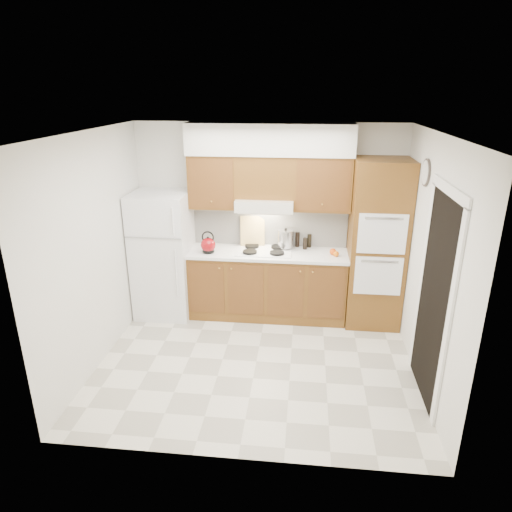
{
  "coord_description": "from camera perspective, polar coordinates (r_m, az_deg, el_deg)",
  "views": [
    {
      "loc": [
        0.49,
        -4.55,
        3.02
      ],
      "look_at": [
        -0.05,
        0.45,
        1.15
      ],
      "focal_mm": 32.0,
      "sensor_mm": 36.0,
      "label": 1
    }
  ],
  "objects": [
    {
      "name": "floor",
      "position": [
        5.48,
        0.05,
        -13.04
      ],
      "size": [
        3.6,
        3.6,
        0.0
      ],
      "primitive_type": "plane",
      "color": "beige",
      "rests_on": "ground"
    },
    {
      "name": "ceiling",
      "position": [
        4.59,
        0.06,
        15.17
      ],
      "size": [
        3.6,
        3.6,
        0.0
      ],
      "primitive_type": "plane",
      "color": "white",
      "rests_on": "wall_back"
    },
    {
      "name": "wall_back",
      "position": [
        6.31,
        1.52,
        4.56
      ],
      "size": [
        3.6,
        0.02,
        2.6
      ],
      "primitive_type": "cube",
      "color": "silver",
      "rests_on": "floor"
    },
    {
      "name": "wall_left",
      "position": [
        5.37,
        -19.4,
        0.54
      ],
      "size": [
        0.02,
        3.0,
        2.6
      ],
      "primitive_type": "cube",
      "color": "silver",
      "rests_on": "floor"
    },
    {
      "name": "wall_right",
      "position": [
        5.03,
        20.88,
        -0.96
      ],
      "size": [
        0.02,
        3.0,
        2.6
      ],
      "primitive_type": "cube",
      "color": "silver",
      "rests_on": "floor"
    },
    {
      "name": "fridge",
      "position": [
        6.37,
        -11.49,
        0.16
      ],
      "size": [
        0.75,
        0.72,
        1.72
      ],
      "primitive_type": "cube",
      "color": "white",
      "rests_on": "floor"
    },
    {
      "name": "base_cabinets",
      "position": [
        6.31,
        1.45,
        -3.63
      ],
      "size": [
        2.11,
        0.6,
        0.9
      ],
      "primitive_type": "cube",
      "color": "brown",
      "rests_on": "floor"
    },
    {
      "name": "countertop",
      "position": [
        6.13,
        1.48,
        0.35
      ],
      "size": [
        2.13,
        0.62,
        0.04
      ],
      "primitive_type": "cube",
      "color": "white",
      "rests_on": "base_cabinets"
    },
    {
      "name": "backsplash",
      "position": [
        6.31,
        1.73,
        3.82
      ],
      "size": [
        2.11,
        0.03,
        0.56
      ],
      "primitive_type": "cube",
      "color": "white",
      "rests_on": "countertop"
    },
    {
      "name": "oven_cabinet",
      "position": [
        6.11,
        14.83,
        1.38
      ],
      "size": [
        0.7,
        0.65,
        2.2
      ],
      "primitive_type": "cube",
      "color": "brown",
      "rests_on": "floor"
    },
    {
      "name": "upper_cab_left",
      "position": [
        6.12,
        -5.34,
        9.29
      ],
      "size": [
        0.63,
        0.33,
        0.7
      ],
      "primitive_type": "cube",
      "color": "brown",
      "rests_on": "wall_back"
    },
    {
      "name": "upper_cab_right",
      "position": [
        6.0,
        8.34,
        8.95
      ],
      "size": [
        0.73,
        0.33,
        0.7
      ],
      "primitive_type": "cube",
      "color": "brown",
      "rests_on": "wall_back"
    },
    {
      "name": "range_hood",
      "position": [
        6.02,
        1.13,
        6.51
      ],
      "size": [
        0.75,
        0.45,
        0.15
      ],
      "primitive_type": "cube",
      "color": "silver",
      "rests_on": "wall_back"
    },
    {
      "name": "upper_cab_over_hood",
      "position": [
        6.01,
        1.2,
        9.89
      ],
      "size": [
        0.75,
        0.33,
        0.55
      ],
      "primitive_type": "cube",
      "color": "brown",
      "rests_on": "range_hood"
    },
    {
      "name": "soffit",
      "position": [
        5.92,
        1.72,
        14.38
      ],
      "size": [
        2.13,
        0.36,
        0.4
      ],
      "primitive_type": "cube",
      "color": "silver",
      "rests_on": "wall_back"
    },
    {
      "name": "cooktop",
      "position": [
        6.14,
        1.03,
        0.66
      ],
      "size": [
        0.74,
        0.5,
        0.01
      ],
      "primitive_type": "cube",
      "color": "white",
      "rests_on": "countertop"
    },
    {
      "name": "doorway",
      "position": [
        4.81,
        21.34,
        -5.24
      ],
      "size": [
        0.02,
        0.9,
        2.1
      ],
      "primitive_type": "cube",
      "color": "black",
      "rests_on": "floor"
    },
    {
      "name": "wall_clock",
      "position": [
        5.33,
        20.48,
        9.75
      ],
      "size": [
        0.02,
        0.3,
        0.3
      ],
      "primitive_type": "cylinder",
      "rotation": [
        0.0,
        1.57,
        0.0
      ],
      "color": "#3F3833",
      "rests_on": "wall_right"
    },
    {
      "name": "kettle",
      "position": [
        6.08,
        -6.0,
        1.38
      ],
      "size": [
        0.26,
        0.26,
        0.2
      ],
      "primitive_type": "sphere",
      "rotation": [
        0.0,
        0.0,
        0.43
      ],
      "color": "maroon",
      "rests_on": "countertop"
    },
    {
      "name": "cutting_board",
      "position": [
        6.3,
        -0.44,
        3.03
      ],
      "size": [
        0.34,
        0.15,
        0.44
      ],
      "primitive_type": "cube",
      "rotation": [
        -0.21,
        0.0,
        0.13
      ],
      "color": "#DDBA71",
      "rests_on": "countertop"
    },
    {
      "name": "stock_pot",
      "position": [
        6.2,
        3.7,
        2.17
      ],
      "size": [
        0.27,
        0.27,
        0.23
      ],
      "primitive_type": "cylinder",
      "rotation": [
        0.0,
        0.0,
        -0.3
      ],
      "color": "#AEADB2",
      "rests_on": "cooktop"
    },
    {
      "name": "condiment_a",
      "position": [
        6.31,
        5.2,
        2.07
      ],
      "size": [
        0.06,
        0.06,
        0.21
      ],
      "primitive_type": "cylinder",
      "rotation": [
        0.0,
        0.0,
        -0.0
      ],
      "color": "black",
      "rests_on": "countertop"
    },
    {
      "name": "condiment_b",
      "position": [
        6.32,
        6.68,
        1.91
      ],
      "size": [
        0.07,
        0.07,
        0.18
      ],
      "primitive_type": "cylinder",
      "rotation": [
        0.0,
        0.0,
        0.34
      ],
      "color": "black",
      "rests_on": "countertop"
    },
    {
      "name": "condiment_c",
      "position": [
        6.23,
        6.15,
        1.55
      ],
      "size": [
        0.07,
        0.07,
        0.16
      ],
      "primitive_type": "cylinder",
      "rotation": [
        0.0,
        0.0,
        -0.22
      ],
      "color": "black",
      "rests_on": "countertop"
    },
    {
      "name": "orange_near",
      "position": [
        6.08,
        9.6,
        0.53
      ],
      "size": [
        0.11,
        0.11,
        0.09
      ],
      "primitive_type": "sphere",
      "rotation": [
        0.0,
        0.0,
        0.34
      ],
      "color": "#D7570B",
      "rests_on": "countertop"
    },
    {
      "name": "orange_far",
      "position": [
        6.03,
        9.98,
        0.27
      ],
      "size": [
        0.08,
        0.08,
        0.07
      ],
      "primitive_type": "sphere",
      "rotation": [
        0.0,
        0.0,
        0.04
      ],
      "color": "orange",
      "rests_on": "countertop"
    }
  ]
}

